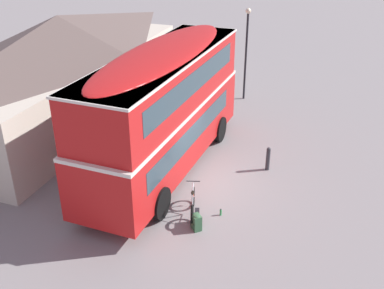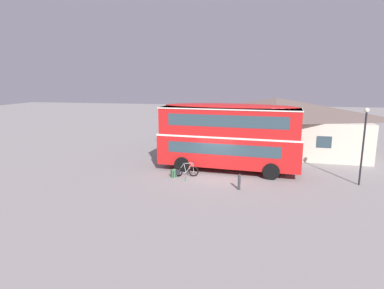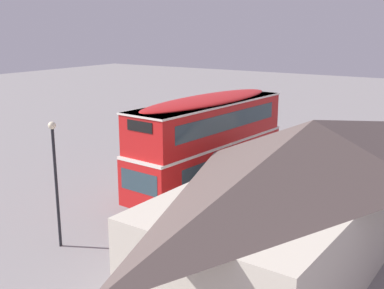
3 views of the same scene
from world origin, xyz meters
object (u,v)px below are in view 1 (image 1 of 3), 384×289
water_bottle_green_metal (221,212)px  double_decker_bus (164,105)px  touring_bicycle (193,206)px  kerb_bollard (268,158)px  backpack_on_ground (196,222)px  street_lamp (246,45)px

water_bottle_green_metal → double_decker_bus: bearing=48.7°
double_decker_bus → touring_bicycle: size_ratio=5.83×
double_decker_bus → water_bottle_green_metal: (-2.46, -2.80, -2.53)m
water_bottle_green_metal → kerb_bollard: (3.46, -1.03, 0.39)m
double_decker_bus → kerb_bollard: double_decker_bus is taller
backpack_on_ground → street_lamp: (11.66, 0.75, 2.64)m
touring_bicycle → street_lamp: (10.97, 0.44, 2.56)m
street_lamp → kerb_bollard: size_ratio=4.92×
double_decker_bus → water_bottle_green_metal: bearing=-131.3°
double_decker_bus → street_lamp: bearing=-10.2°
water_bottle_green_metal → kerb_bollard: kerb_bollard is taller
touring_bicycle → water_bottle_green_metal: 0.95m
double_decker_bus → kerb_bollard: bearing=-75.5°
street_lamp → kerb_bollard: 8.00m
double_decker_bus → backpack_on_ground: size_ratio=17.28×
double_decker_bus → street_lamp: size_ratio=2.10×
backpack_on_ground → water_bottle_green_metal: (0.96, -0.56, -0.19)m
touring_bicycle → backpack_on_ground: size_ratio=2.96×
double_decker_bus → touring_bicycle: double_decker_bus is taller
backpack_on_ground → kerb_bollard: 4.70m
backpack_on_ground → water_bottle_green_metal: backpack_on_ground is taller
double_decker_bus → water_bottle_green_metal: size_ratio=42.64×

